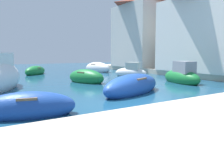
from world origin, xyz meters
name	(u,v)px	position (x,y,z in m)	size (l,w,h in m)	color
ground	(134,104)	(0.00, 0.00, 0.00)	(80.00, 80.00, 0.00)	navy
quay_promenade	(207,90)	(4.32, -0.37, 0.25)	(44.00, 32.00, 0.50)	#BCB29E
moored_boat_0	(133,86)	(1.47, 2.07, 0.37)	(4.94, 3.14, 1.32)	#1E479E
moored_boat_1	(86,78)	(1.28, 7.46, 0.35)	(2.36, 3.57, 1.25)	#197233
moored_boat_3	(28,107)	(-4.14, 0.42, 0.30)	(3.34, 1.95, 1.07)	#1E479E
moored_boat_4	(131,72)	(6.70, 9.25, 0.39)	(2.56, 3.26, 1.54)	white
moored_boat_6	(182,76)	(7.05, 3.61, 0.47)	(2.17, 3.93, 1.84)	#197233
moored_boat_7	(97,68)	(6.54, 15.58, 0.40)	(2.25, 4.22, 1.45)	white
moored_boat_11	(35,71)	(-0.42, 15.90, 0.31)	(3.01, 3.04, 1.12)	#197233
waterfront_building_main	(209,29)	(13.00, 5.71, 4.41)	(6.71, 7.88, 7.69)	white
waterfront_building_annex	(146,32)	(13.00, 14.68, 4.88)	(6.75, 6.88, 8.63)	beige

